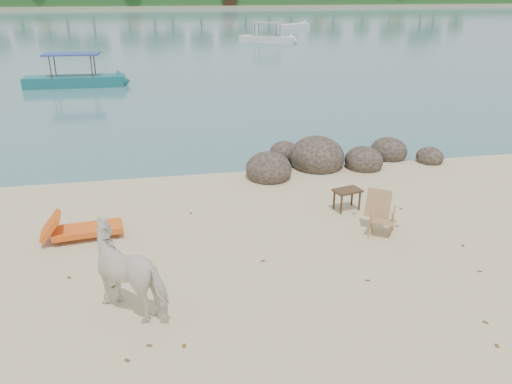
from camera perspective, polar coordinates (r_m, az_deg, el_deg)
The scene contains 11 objects.
water at distance 98.32m, azimuth -10.14°, elevation 19.06°, with size 400.00×400.00×0.00m, color #3A6E74.
far_shore at distance 178.24m, azimuth -10.83°, elevation 20.40°, with size 420.00×90.00×1.40m, color tan.
boulders at distance 15.87m, azimuth 8.14°, elevation 3.74°, with size 6.50×3.05×1.27m.
cow at distance 8.94m, azimuth -13.90°, elevation -8.70°, with size 0.81×1.77×1.50m, color white.
side_table at distance 12.76m, azimuth 10.33°, elevation -1.00°, with size 0.67×0.43×0.54m, color black, non-canonical shape.
lounge_chair at distance 11.81m, azimuth -18.70°, elevation -3.82°, with size 1.89×0.66×0.57m, color #E1541A, non-canonical shape.
deck_chair at distance 11.62m, azimuth 14.27°, elevation -2.66°, with size 0.61×0.67×0.96m, color #AA8455, non-canonical shape.
boat_near at distance 30.75m, azimuth -20.29°, elevation 14.08°, with size 6.14×1.38×2.99m, color #176265, non-canonical shape.
boat_mid at distance 53.01m, azimuth 1.32°, elevation 18.44°, with size 6.40×1.44×3.12m, color silver, non-canonical shape.
boat_far at distance 71.89m, azimuth 4.31°, elevation 18.48°, with size 6.03×1.36×0.70m, color silver, non-canonical shape.
dead_leaves at distance 10.46m, azimuth 8.35°, elevation -8.05°, with size 8.67×6.43×0.00m.
Camera 1 is at (-2.11, -8.15, 5.27)m, focal length 35.00 mm.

